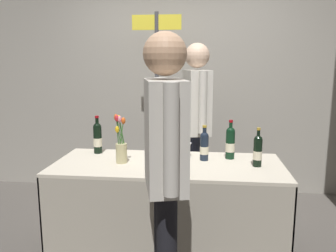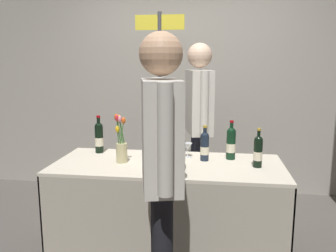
# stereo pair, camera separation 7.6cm
# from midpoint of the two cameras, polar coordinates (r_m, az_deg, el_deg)

# --- Properties ---
(back_partition) EXTENTS (6.51, 0.12, 2.91)m
(back_partition) POSITION_cam_midpoint_polar(r_m,az_deg,el_deg) (4.28, 1.83, 8.71)
(back_partition) COLOR #9E998E
(back_partition) RESTS_ON ground_plane
(tasting_table) EXTENTS (1.81, 0.77, 0.80)m
(tasting_table) POSITION_cam_midpoint_polar(r_m,az_deg,el_deg) (2.85, -0.78, -10.79)
(tasting_table) COLOR beige
(tasting_table) RESTS_ON ground_plane
(featured_wine_bottle) EXTENTS (0.07, 0.07, 0.30)m
(featured_wine_bottle) POSITION_cam_midpoint_polar(r_m,az_deg,el_deg) (2.74, 13.74, -3.91)
(featured_wine_bottle) COLOR black
(featured_wine_bottle) RESTS_ON tasting_table
(display_bottle_0) EXTENTS (0.07, 0.07, 0.29)m
(display_bottle_0) POSITION_cam_midpoint_polar(r_m,az_deg,el_deg) (2.84, 5.21, -3.20)
(display_bottle_0) COLOR #192333
(display_bottle_0) RESTS_ON tasting_table
(display_bottle_1) EXTENTS (0.07, 0.07, 0.33)m
(display_bottle_1) POSITION_cam_midpoint_polar(r_m,az_deg,el_deg) (3.11, -12.18, -1.84)
(display_bottle_1) COLOR black
(display_bottle_1) RESTS_ON tasting_table
(display_bottle_2) EXTENTS (0.07, 0.07, 0.32)m
(display_bottle_2) POSITION_cam_midpoint_polar(r_m,az_deg,el_deg) (2.56, 1.31, -4.38)
(display_bottle_2) COLOR #192333
(display_bottle_2) RESTS_ON tasting_table
(display_bottle_3) EXTENTS (0.08, 0.08, 0.32)m
(display_bottle_3) POSITION_cam_midpoint_polar(r_m,az_deg,el_deg) (2.65, -0.22, -3.85)
(display_bottle_3) COLOR black
(display_bottle_3) RESTS_ON tasting_table
(display_bottle_4) EXTENTS (0.08, 0.08, 0.32)m
(display_bottle_4) POSITION_cam_midpoint_polar(r_m,az_deg,el_deg) (2.91, 9.44, -2.66)
(display_bottle_4) COLOR black
(display_bottle_4) RESTS_ON tasting_table
(wine_glass_near_vendor) EXTENTS (0.08, 0.08, 0.12)m
(wine_glass_near_vendor) POSITION_cam_midpoint_polar(r_m,az_deg,el_deg) (2.92, 2.39, -3.43)
(wine_glass_near_vendor) COLOR silver
(wine_glass_near_vendor) RESTS_ON tasting_table
(flower_vase) EXTENTS (0.09, 0.09, 0.39)m
(flower_vase) POSITION_cam_midpoint_polar(r_m,az_deg,el_deg) (2.78, -8.52, -3.31)
(flower_vase) COLOR tan
(flower_vase) RESTS_ON tasting_table
(brochure_stand) EXTENTS (0.12, 0.15, 0.16)m
(brochure_stand) POSITION_cam_midpoint_polar(r_m,az_deg,el_deg) (2.86, -1.01, -3.97)
(brochure_stand) COLOR silver
(brochure_stand) RESTS_ON tasting_table
(vendor_presenter) EXTENTS (0.31, 0.63, 1.77)m
(vendor_presenter) POSITION_cam_midpoint_polar(r_m,az_deg,el_deg) (3.50, 4.06, 2.13)
(vendor_presenter) COLOR #2D3347
(vendor_presenter) RESTS_ON ground_plane
(taster_foreground_right) EXTENTS (0.30, 0.57, 1.75)m
(taster_foreground_right) POSITION_cam_midpoint_polar(r_m,az_deg,el_deg) (1.98, -1.59, -4.98)
(taster_foreground_right) COLOR black
(taster_foreground_right) RESTS_ON ground_plane
(booth_signpost) EXTENTS (0.52, 0.04, 2.10)m
(booth_signpost) POSITION_cam_midpoint_polar(r_m,az_deg,el_deg) (3.77, -2.40, 5.75)
(booth_signpost) COLOR #47474C
(booth_signpost) RESTS_ON ground_plane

